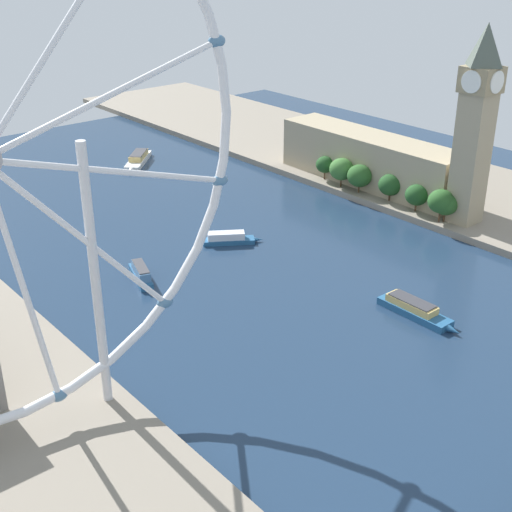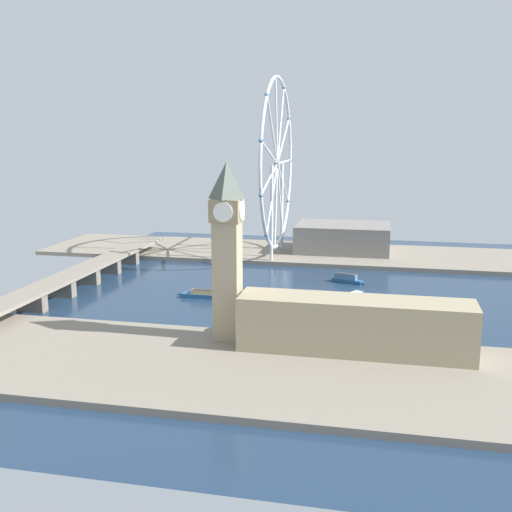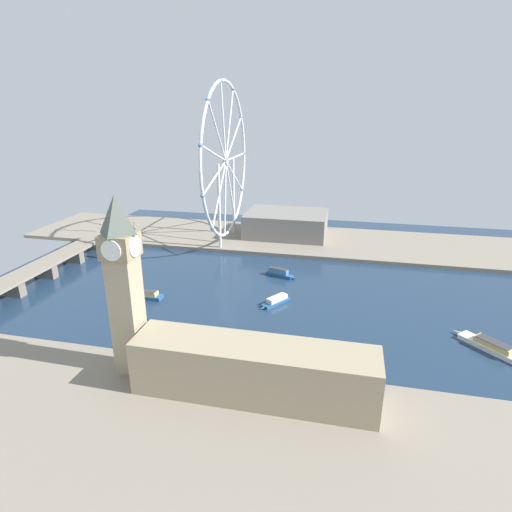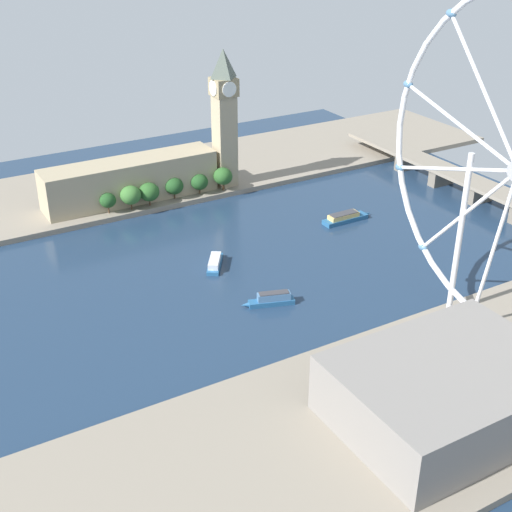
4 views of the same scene
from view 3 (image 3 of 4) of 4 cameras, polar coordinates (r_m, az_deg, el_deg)
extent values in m
plane|color=#1E334C|center=(267.73, 3.88, -6.04)|extent=(418.69, 418.69, 0.00)
cube|color=gray|center=(165.59, -3.45, -24.11)|extent=(90.00, 520.00, 3.00)
cube|color=gray|center=(382.33, 6.79, 2.11)|extent=(90.00, 520.00, 3.00)
cube|color=tan|center=(192.70, -17.11, -7.74)|extent=(11.46, 11.46, 54.20)
cube|color=#928260|center=(180.66, -18.12, 1.38)|extent=(13.29, 13.29, 10.16)
pyramid|color=#4C564C|center=(177.18, -18.57, 5.44)|extent=(12.03, 12.03, 16.29)
cylinder|color=white|center=(184.20, -19.97, 1.51)|extent=(8.71, 0.50, 8.71)
cylinder|color=white|center=(177.32, -16.20, 1.24)|extent=(8.71, 0.50, 8.71)
cylinder|color=white|center=(186.30, -17.08, 2.03)|extent=(0.50, 8.71, 8.71)
cylinder|color=white|center=(175.12, -19.23, 0.68)|extent=(0.50, 8.71, 8.71)
cube|color=tan|center=(176.26, -0.31, -15.36)|extent=(22.00, 100.04, 23.58)
cylinder|color=#513823|center=(189.67, 6.15, -16.28)|extent=(0.80, 0.80, 3.93)
ellipsoid|color=#1E471E|center=(186.45, 6.21, -14.89)|extent=(9.06, 9.06, 8.15)
cylinder|color=#513823|center=(192.42, 2.32, -15.56)|extent=(0.80, 0.80, 4.05)
ellipsoid|color=#386B2D|center=(188.65, 2.35, -13.90)|extent=(11.65, 11.65, 10.48)
cylinder|color=#513823|center=(194.06, -1.04, -15.29)|extent=(0.80, 0.80, 3.54)
ellipsoid|color=#285623|center=(190.46, -1.05, -13.71)|extent=(11.62, 11.62, 10.46)
cylinder|color=#513823|center=(196.07, -6.04, -15.04)|extent=(0.80, 0.80, 3.32)
ellipsoid|color=#1E471E|center=(192.73, -6.10, -13.58)|extent=(10.82, 10.82, 9.73)
cylinder|color=#513823|center=(201.70, -10.30, -14.19)|extent=(0.80, 0.80, 3.30)
ellipsoid|color=#1E471E|center=(198.58, -10.40, -12.81)|extent=(10.23, 10.23, 9.20)
cylinder|color=#513823|center=(208.42, -13.78, -13.03)|extent=(0.80, 0.80, 4.67)
ellipsoid|color=#285623|center=(204.90, -13.94, -11.43)|extent=(11.14, 11.14, 10.03)
cylinder|color=#513823|center=(208.09, -14.30, -13.28)|extent=(0.80, 0.80, 3.78)
ellipsoid|color=#285623|center=(204.90, -14.44, -11.85)|extent=(10.49, 10.49, 9.44)
torus|color=silver|center=(363.61, -4.15, 12.85)|extent=(129.37, 2.48, 129.37)
cylinder|color=#99999E|center=(363.61, -4.15, 12.85)|extent=(7.61, 3.00, 7.61)
cylinder|color=silver|center=(393.90, -2.80, 13.40)|extent=(63.44, 1.49, 1.49)
cylinder|color=silver|center=(387.56, -3.05, 15.84)|extent=(54.18, 1.49, 35.55)
cylinder|color=silver|center=(373.97, -3.66, 17.49)|extent=(27.71, 1.49, 58.33)
cylinder|color=silver|center=(356.93, -4.49, 17.77)|extent=(10.50, 1.49, 63.01)
cylinder|color=silver|center=(341.74, -5.28, 16.42)|extent=(42.67, 1.49, 48.92)
cylinder|color=silver|center=(333.76, -5.71, 13.74)|extent=(61.29, 1.49, 19.30)
cylinder|color=silver|center=(336.05, -5.61, 10.71)|extent=(61.29, 1.49, 19.30)
cylinder|color=silver|center=(347.71, -5.03, 8.51)|extent=(42.67, 1.49, 48.92)
cylinder|color=silver|center=(364.40, -4.23, 7.86)|extent=(10.50, 1.49, 63.01)
cylinder|color=silver|center=(380.54, -3.47, 8.77)|extent=(27.71, 1.49, 58.33)
cylinder|color=silver|center=(391.34, -2.96, 10.82)|extent=(54.18, 1.49, 35.55)
ellipsoid|color=teal|center=(424.41, -1.64, 13.87)|extent=(4.80, 3.20, 3.20)
ellipsoid|color=teal|center=(412.56, -2.05, 18.47)|extent=(4.80, 3.20, 3.20)
ellipsoid|color=teal|center=(386.67, -3.18, 21.84)|extent=(4.80, 3.20, 3.20)
ellipsoid|color=teal|center=(352.98, -4.87, 22.84)|extent=(4.80, 3.20, 3.20)
ellipsoid|color=teal|center=(321.52, -6.62, 20.45)|extent=(4.80, 3.20, 3.20)
ellipsoid|color=teal|center=(304.29, -7.60, 14.79)|extent=(4.80, 3.20, 3.20)
ellipsoid|color=teal|center=(309.29, -7.30, 8.19)|extent=(4.80, 3.20, 3.20)
ellipsoid|color=teal|center=(334.08, -5.98, 3.79)|extent=(4.80, 3.20, 3.20)
ellipsoid|color=teal|center=(367.94, -4.31, 2.92)|extent=(4.80, 3.20, 3.20)
ellipsoid|color=teal|center=(399.27, -2.87, 5.06)|extent=(4.80, 3.20, 3.20)
ellipsoid|color=teal|center=(419.64, -1.94, 9.06)|extent=(4.80, 3.20, 3.20)
cylinder|color=silver|center=(390.25, -3.09, 8.13)|extent=(2.40, 2.40, 70.07)
cylinder|color=silver|center=(348.68, -5.05, 6.68)|extent=(2.40, 2.40, 70.07)
cube|color=gray|center=(390.31, 4.16, 4.44)|extent=(54.15, 73.29, 21.52)
cube|color=gray|center=(334.17, -26.97, -0.95)|extent=(230.69, 17.72, 2.00)
cube|color=#70685B|center=(314.27, -30.36, -3.90)|extent=(6.00, 15.95, 9.50)
cube|color=#70685B|center=(336.03, -26.82, -1.87)|extent=(6.00, 15.95, 9.50)
cube|color=#70685B|center=(359.28, -23.73, -0.08)|extent=(6.00, 15.95, 9.50)
cube|color=#70685B|center=(383.74, -21.03, 1.48)|extent=(6.00, 15.95, 9.50)
cube|color=#235684|center=(262.57, 2.73, -6.33)|extent=(20.39, 16.21, 1.86)
cone|color=#235684|center=(254.86, 0.85, -7.16)|extent=(4.13, 3.61, 1.86)
cube|color=silver|center=(262.24, 2.89, -5.80)|extent=(14.94, 12.16, 2.84)
cube|color=#235684|center=(303.28, 3.25, -2.60)|extent=(10.90, 20.65, 2.30)
cone|color=#235684|center=(298.41, 5.24, -3.04)|extent=(3.34, 4.18, 2.30)
cube|color=teal|center=(302.65, 3.09, -2.07)|extent=(8.35, 14.95, 3.36)
cube|color=#38383D|center=(301.97, 3.10, -1.74)|extent=(7.71, 13.52, 0.34)
cube|color=#235684|center=(279.42, -15.26, -5.31)|extent=(7.01, 26.42, 2.49)
cone|color=#235684|center=(286.58, -18.00, -4.95)|extent=(2.50, 4.76, 2.49)
cube|color=#DBB766|center=(277.85, -15.07, -4.89)|extent=(5.88, 17.64, 2.38)
cube|color=#38383D|center=(277.29, -15.09, -4.62)|extent=(5.60, 15.87, 0.41)
cube|color=white|center=(246.54, 29.33, -10.83)|extent=(27.47, 27.48, 2.53)
cone|color=white|center=(253.74, 25.79, -9.35)|extent=(5.73, 5.73, 2.53)
cube|color=#DBB766|center=(244.78, 29.74, -10.44)|extent=(17.57, 17.58, 2.63)
cube|color=#38383D|center=(244.10, 29.80, -10.14)|extent=(16.06, 16.06, 0.31)
camera|label=1|loc=(463.37, -20.61, 18.59)|focal=49.67mm
camera|label=2|loc=(117.35, -154.12, -27.85)|focal=42.90mm
camera|label=4|loc=(512.45, 25.11, 22.91)|focal=49.34mm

